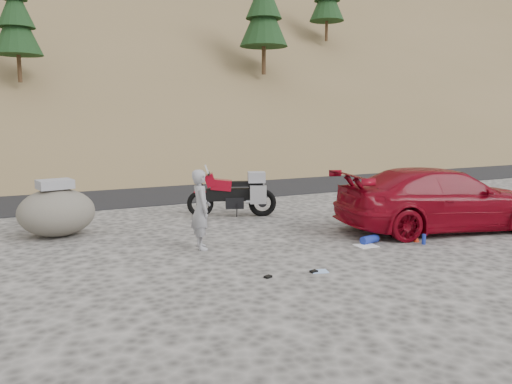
# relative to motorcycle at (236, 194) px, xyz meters

# --- Properties ---
(ground) EXTENTS (140.00, 140.00, 0.00)m
(ground) POSITION_rel_motorcycle_xyz_m (-1.03, -2.96, -0.63)
(ground) COLOR #3E3C3A
(ground) RESTS_ON ground
(road) EXTENTS (120.00, 7.00, 0.05)m
(road) POSITION_rel_motorcycle_xyz_m (-1.03, 6.04, -0.63)
(road) COLOR black
(road) RESTS_ON ground
(hillside) EXTENTS (120.00, 73.00, 46.72)m
(hillside) POSITION_rel_motorcycle_xyz_m (-1.08, 37.92, 10.44)
(hillside) COLOR brown
(hillside) RESTS_ON ground
(motorcycle) EXTENTS (2.38, 1.23, 1.49)m
(motorcycle) POSITION_rel_motorcycle_xyz_m (0.00, 0.00, 0.00)
(motorcycle) COLOR black
(motorcycle) RESTS_ON ground
(man) EXTENTS (0.48, 0.66, 1.68)m
(man) POSITION_rel_motorcycle_xyz_m (-2.05, -2.84, -0.63)
(man) COLOR gray
(man) RESTS_ON ground
(red_car) EXTENTS (5.58, 3.16, 1.52)m
(red_car) POSITION_rel_motorcycle_xyz_m (3.87, -3.73, -0.63)
(red_car) COLOR maroon
(red_car) RESTS_ON ground
(boulder) EXTENTS (1.74, 1.49, 1.30)m
(boulder) POSITION_rel_motorcycle_xyz_m (-4.69, -0.31, -0.06)
(boulder) COLOR #544F48
(boulder) RESTS_ON ground
(gear_white_cloth) EXTENTS (0.45, 0.40, 0.01)m
(gear_white_cloth) POSITION_rel_motorcycle_xyz_m (1.20, -4.22, -0.63)
(gear_white_cloth) COLOR white
(gear_white_cloth) RESTS_ON ground
(gear_blue_mat) EXTENTS (0.48, 0.27, 0.18)m
(gear_blue_mat) POSITION_rel_motorcycle_xyz_m (1.41, -4.08, -0.54)
(gear_blue_mat) COLOR navy
(gear_blue_mat) RESTS_ON ground
(gear_bottle) EXTENTS (0.09, 0.09, 0.23)m
(gear_bottle) POSITION_rel_motorcycle_xyz_m (2.43, -4.65, -0.52)
(gear_bottle) COLOR navy
(gear_bottle) RESTS_ON ground
(gear_funnel) EXTENTS (0.15, 0.15, 0.18)m
(gear_funnel) POSITION_rel_motorcycle_xyz_m (2.45, -4.41, -0.55)
(gear_funnel) COLOR #B5230C
(gear_funnel) RESTS_ON ground
(gear_glove_a) EXTENTS (0.15, 0.13, 0.04)m
(gear_glove_a) POSITION_rel_motorcycle_xyz_m (-1.68, -5.19, -0.62)
(gear_glove_a) COLOR black
(gear_glove_a) RESTS_ON ground
(gear_glove_b) EXTENTS (0.14, 0.11, 0.04)m
(gear_glove_b) POSITION_rel_motorcycle_xyz_m (-0.81, -5.29, -0.61)
(gear_glove_b) COLOR black
(gear_glove_b) RESTS_ON ground
(gear_blue_cloth) EXTENTS (0.35, 0.30, 0.01)m
(gear_blue_cloth) POSITION_rel_motorcycle_xyz_m (-0.70, -5.29, -0.63)
(gear_blue_cloth) COLOR #97B7E9
(gear_blue_cloth) RESTS_ON ground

